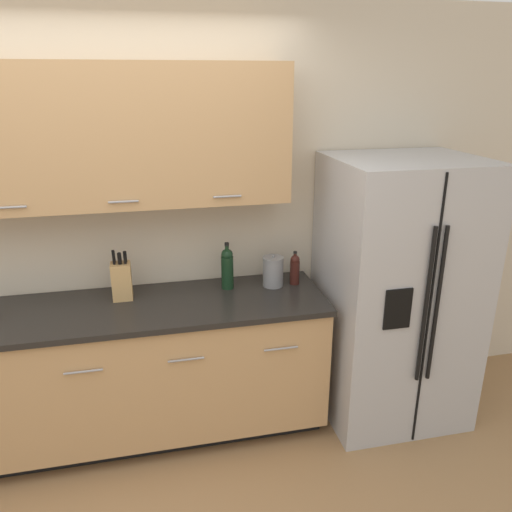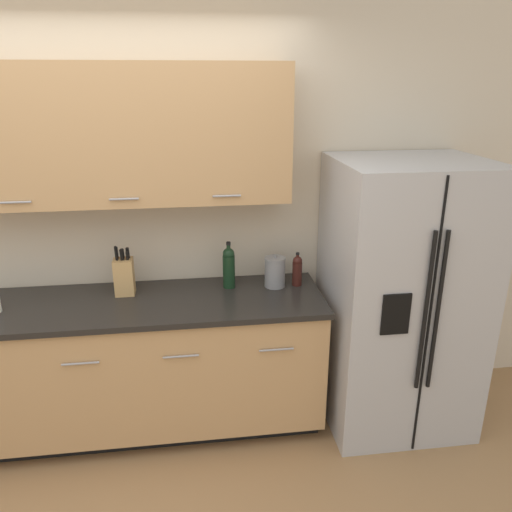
{
  "view_description": "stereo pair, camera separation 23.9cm",
  "coord_description": "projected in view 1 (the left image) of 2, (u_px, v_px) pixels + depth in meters",
  "views": [
    {
      "loc": [
        0.28,
        -1.73,
        2.16
      ],
      "look_at": [
        0.89,
        1.01,
        1.15
      ],
      "focal_mm": 35.0,
      "sensor_mm": 36.0,
      "label": 1
    },
    {
      "loc": [
        0.52,
        -1.77,
        2.16
      ],
      "look_at": [
        0.89,
        1.01,
        1.15
      ],
      "focal_mm": 35.0,
      "sensor_mm": 36.0,
      "label": 2
    }
  ],
  "objects": [
    {
      "name": "wall_back",
      "position": [
        106.0,
        203.0,
        2.98
      ],
      "size": [
        10.0,
        0.39,
        2.6
      ],
      "color": "beige",
      "rests_on": "ground_plane"
    },
    {
      "name": "oil_bottle",
      "position": [
        295.0,
        269.0,
        3.19
      ],
      "size": [
        0.06,
        0.06,
        0.22
      ],
      "color": "#3D1914",
      "rests_on": "counter_unit"
    },
    {
      "name": "wine_bottle",
      "position": [
        227.0,
        268.0,
        3.11
      ],
      "size": [
        0.08,
        0.08,
        0.3
      ],
      "color": "black",
      "rests_on": "counter_unit"
    },
    {
      "name": "counter_unit",
      "position": [
        139.0,
        370.0,
        3.07
      ],
      "size": [
        2.28,
        0.64,
        0.9
      ],
      "color": "black",
      "rests_on": "ground_plane"
    },
    {
      "name": "steel_canister",
      "position": [
        273.0,
        271.0,
        3.17
      ],
      "size": [
        0.13,
        0.13,
        0.21
      ],
      "color": "gray",
      "rests_on": "counter_unit"
    },
    {
      "name": "refrigerator",
      "position": [
        396.0,
        292.0,
        3.2
      ],
      "size": [
        0.88,
        0.8,
        1.71
      ],
      "color": "#B2B2B5",
      "rests_on": "ground_plane"
    },
    {
      "name": "knife_block",
      "position": [
        122.0,
        280.0,
        2.97
      ],
      "size": [
        0.12,
        0.11,
        0.32
      ],
      "color": "tan",
      "rests_on": "counter_unit"
    }
  ]
}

